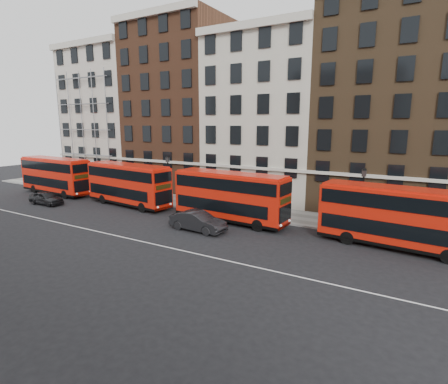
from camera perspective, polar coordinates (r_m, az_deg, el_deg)
The scene contains 14 objects.
ground at distance 28.17m, azimuth -7.96°, elevation -7.41°, with size 120.00×120.00×0.00m, color black.
pavement at distance 36.61m, azimuth 2.23°, elevation -2.80°, with size 80.00×5.00×0.15m, color slate.
kerb at distance 34.50m, azimuth 0.27°, elevation -3.67°, with size 80.00×0.30×0.16m, color gray.
road_centre_line at distance 26.72m, azimuth -10.63°, elevation -8.53°, with size 70.00×0.12×0.01m, color white.
building_terrace at distance 42.32m, azimuth 6.79°, elevation 12.91°, with size 64.00×11.95×22.00m.
bus_a at distance 49.20m, azimuth -25.85°, elevation 2.55°, with size 11.10×3.16×4.62m.
bus_b at distance 39.37m, azimuth -15.39°, elevation 1.33°, with size 11.10×3.72×4.58m.
bus_c at distance 31.68m, azimuth 0.94°, elevation -0.61°, with size 11.01×3.26×4.57m.
bus_d at distance 27.87m, azimuth 26.29°, elevation -3.55°, with size 10.85×3.51×4.48m.
car_rear at distance 43.58m, azimuth -27.05°, elevation -0.88°, with size 1.73×4.29×1.46m, color black.
car_front at distance 29.52m, azimuth -4.30°, elevation -4.77°, with size 1.75×5.01×1.65m, color black.
lamp_post_left at distance 39.15m, azimuth -9.12°, elevation 2.47°, with size 0.44×0.44×5.33m.
lamp_post_right at distance 30.44m, azimuth 21.64°, elevation -0.69°, with size 0.44×0.44×5.33m.
iron_railings at distance 38.39m, azimuth 3.78°, elevation -1.28°, with size 6.60×0.06×1.00m, color black, non-canonical shape.
Camera 1 is at (16.65, -20.88, 8.96)m, focal length 28.00 mm.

